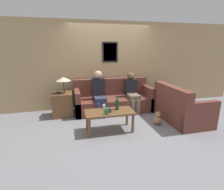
% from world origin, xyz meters
% --- Properties ---
extents(ground_plane, '(16.00, 16.00, 0.00)m').
position_xyz_m(ground_plane, '(0.00, 0.00, 0.00)').
color(ground_plane, gray).
extents(wall_back, '(9.00, 0.08, 2.60)m').
position_xyz_m(wall_back, '(0.00, 1.00, 1.30)').
color(wall_back, tan).
rests_on(wall_back, ground_plane).
extents(couch_main, '(2.26, 0.89, 0.93)m').
position_xyz_m(couch_main, '(0.00, 0.54, 0.31)').
color(couch_main, brown).
rests_on(couch_main, ground_plane).
extents(couch_side, '(0.89, 1.43, 0.93)m').
position_xyz_m(couch_side, '(1.47, -0.63, 0.32)').
color(couch_side, brown).
rests_on(couch_side, ground_plane).
extents(coffee_table, '(1.08, 0.53, 0.47)m').
position_xyz_m(coffee_table, '(-0.42, -0.76, 0.40)').
color(coffee_table, brown).
rests_on(coffee_table, ground_plane).
extents(side_table_with_lamp, '(0.53, 0.53, 1.08)m').
position_xyz_m(side_table_with_lamp, '(-1.46, 0.45, 0.38)').
color(side_table_with_lamp, brown).
rests_on(side_table_with_lamp, ground_plane).
extents(wine_bottle, '(0.08, 0.08, 0.32)m').
position_xyz_m(wine_bottle, '(-0.23, -0.69, 0.59)').
color(wine_bottle, '#19421E').
rests_on(wine_bottle, coffee_table).
extents(drinking_glass, '(0.07, 0.07, 0.10)m').
position_xyz_m(drinking_glass, '(-0.51, -0.58, 0.52)').
color(drinking_glass, silver).
rests_on(drinking_glass, coffee_table).
extents(book_stack, '(0.14, 0.13, 0.07)m').
position_xyz_m(book_stack, '(-0.46, -0.79, 0.50)').
color(book_stack, black).
rests_on(book_stack, coffee_table).
extents(soda_can, '(0.07, 0.07, 0.12)m').
position_xyz_m(soda_can, '(-0.52, -0.93, 0.53)').
color(soda_can, '#197A38').
rests_on(soda_can, coffee_table).
extents(person_left, '(0.34, 0.61, 1.22)m').
position_xyz_m(person_left, '(-0.46, 0.34, 0.66)').
color(person_left, '#2D334C').
rests_on(person_left, ground_plane).
extents(person_right, '(0.34, 0.62, 1.13)m').
position_xyz_m(person_right, '(0.52, 0.37, 0.61)').
color(person_right, '#756651').
rests_on(person_right, ground_plane).
extents(teddy_bear, '(0.21, 0.21, 0.33)m').
position_xyz_m(teddy_bear, '(0.80, -0.71, 0.14)').
color(teddy_bear, '#A87A51').
rests_on(teddy_bear, ground_plane).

